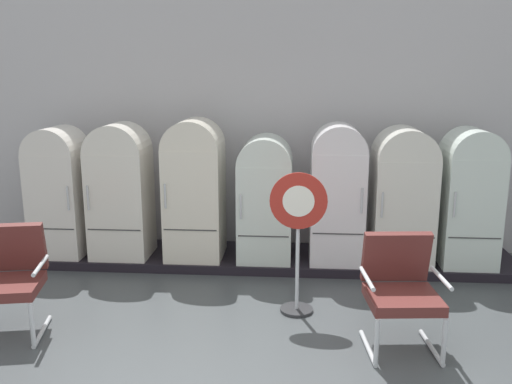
% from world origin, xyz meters
% --- Properties ---
extents(back_wall, '(11.76, 0.12, 3.15)m').
position_xyz_m(back_wall, '(0.00, 3.66, 1.59)').
color(back_wall, beige).
rests_on(back_wall, ground).
extents(display_plinth, '(6.07, 0.95, 0.10)m').
position_xyz_m(display_plinth, '(0.00, 3.02, 0.05)').
color(display_plinth, black).
rests_on(display_plinth, ground).
extents(refrigerator_0, '(0.60, 0.65, 1.54)m').
position_xyz_m(refrigerator_0, '(-2.39, 2.90, 0.92)').
color(refrigerator_0, silver).
rests_on(refrigerator_0, display_plinth).
extents(refrigerator_1, '(0.67, 0.62, 1.59)m').
position_xyz_m(refrigerator_1, '(-1.64, 2.89, 0.94)').
color(refrigerator_1, silver).
rests_on(refrigerator_1, display_plinth).
extents(refrigerator_2, '(0.66, 0.68, 1.64)m').
position_xyz_m(refrigerator_2, '(-0.76, 2.92, 0.97)').
color(refrigerator_2, silver).
rests_on(refrigerator_2, display_plinth).
extents(refrigerator_3, '(0.62, 0.71, 1.45)m').
position_xyz_m(refrigerator_3, '(0.07, 2.93, 0.87)').
color(refrigerator_3, silver).
rests_on(refrigerator_3, display_plinth).
extents(refrigerator_4, '(0.61, 0.65, 1.60)m').
position_xyz_m(refrigerator_4, '(0.90, 2.90, 0.95)').
color(refrigerator_4, white).
rests_on(refrigerator_4, display_plinth).
extents(refrigerator_5, '(0.68, 0.72, 1.56)m').
position_xyz_m(refrigerator_5, '(1.65, 2.94, 0.93)').
color(refrigerator_5, silver).
rests_on(refrigerator_5, display_plinth).
extents(refrigerator_6, '(0.61, 0.67, 1.56)m').
position_xyz_m(refrigerator_6, '(2.38, 2.91, 0.93)').
color(refrigerator_6, silver).
rests_on(refrigerator_6, display_plinth).
extents(armchair_left, '(0.73, 0.74, 0.96)m').
position_xyz_m(armchair_left, '(-2.09, 1.09, 0.54)').
color(armchair_left, silver).
rests_on(armchair_left, ground).
extents(armchair_right, '(0.69, 0.69, 0.96)m').
position_xyz_m(armchair_right, '(1.32, 1.09, 0.54)').
color(armchair_right, silver).
rests_on(armchair_right, ground).
extents(sign_stand, '(0.54, 0.32, 1.38)m').
position_xyz_m(sign_stand, '(0.46, 1.67, 0.72)').
color(sign_stand, '#2D2D30').
rests_on(sign_stand, ground).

